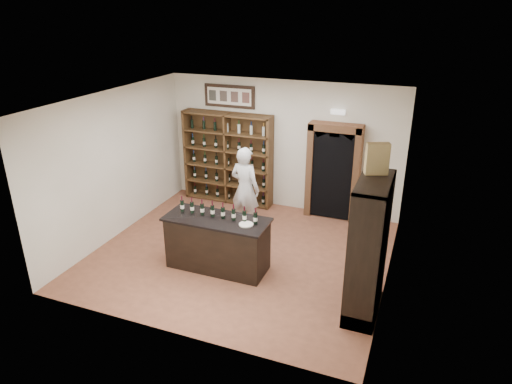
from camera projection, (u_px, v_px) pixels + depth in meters
floor at (241, 254)px, 8.92m from camera, size 5.50×5.50×0.00m
ceiling at (239, 100)px, 7.77m from camera, size 5.50×5.50×0.00m
wall_back at (282, 146)px, 10.50m from camera, size 5.50×0.04×3.00m
wall_left at (116, 164)px, 9.26m from camera, size 0.04×5.00×3.00m
wall_right at (395, 204)px, 7.42m from camera, size 0.04×5.00×3.00m
wine_shelf at (228, 158)px, 10.94m from camera, size 2.20×0.38×2.20m
framed_picture at (229, 96)px, 10.50m from camera, size 1.25×0.04×0.52m
arched_doorway at (333, 169)px, 10.07m from camera, size 1.17×0.35×2.17m
emergency_light at (338, 112)px, 9.66m from camera, size 0.30×0.10×0.10m
tasting_counter at (218, 243)px, 8.28m from camera, size 1.88×0.78×1.00m
counter_bottle_0 at (182, 206)px, 8.33m from camera, size 0.07×0.07×0.30m
counter_bottle_1 at (192, 207)px, 8.26m from camera, size 0.07×0.07×0.30m
counter_bottle_2 at (202, 209)px, 8.19m from camera, size 0.07×0.07×0.30m
counter_bottle_3 at (213, 211)px, 8.12m from camera, size 0.07×0.07×0.30m
counter_bottle_4 at (223, 213)px, 8.05m from camera, size 0.07×0.07×0.30m
counter_bottle_5 at (234, 214)px, 7.99m from camera, size 0.07×0.07×0.30m
counter_bottle_6 at (244, 216)px, 7.92m from camera, size 0.07×0.07×0.30m
counter_bottle_7 at (255, 218)px, 7.85m from camera, size 0.07×0.07×0.30m
side_cabinet at (368, 269)px, 7.01m from camera, size 0.48×1.20×2.20m
shopkeeper at (245, 189)px, 9.59m from camera, size 0.73×0.54×1.83m
plate at (246, 224)px, 7.84m from camera, size 0.25×0.25×0.02m
wine_crate at (377, 159)px, 6.63m from camera, size 0.36×0.25×0.47m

